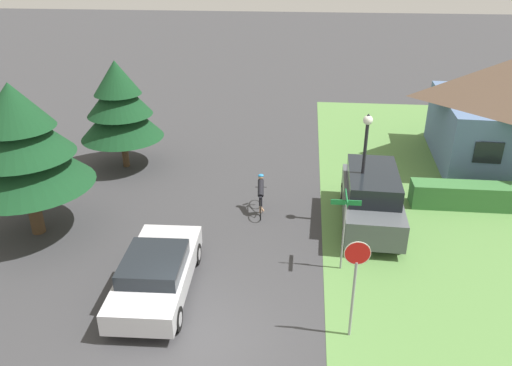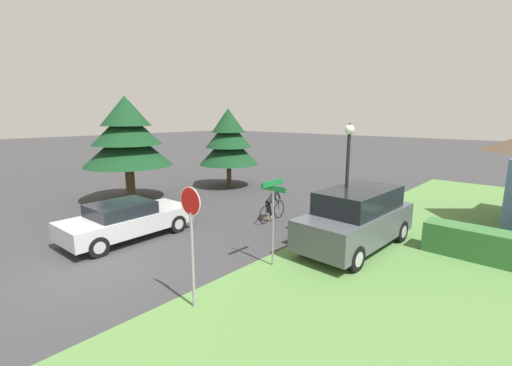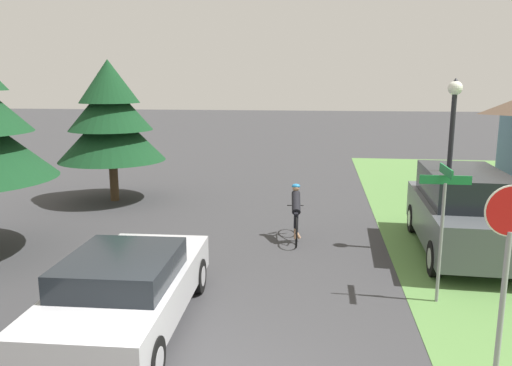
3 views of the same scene
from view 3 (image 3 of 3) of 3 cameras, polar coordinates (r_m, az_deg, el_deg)
The scene contains 7 objects.
sedan_left_lane at distance 8.65m, azimuth -14.56°, elevation -11.66°, with size 2.06×4.54×1.36m.
cyclist at distance 12.95m, azimuth 4.58°, elevation -3.56°, with size 0.44×1.81×1.47m.
parked_suv_right at distance 12.89m, azimuth 22.53°, elevation -3.03°, with size 2.13×4.84×2.00m.
stop_sign at distance 6.88m, azimuth 26.80°, elevation -7.33°, with size 0.65×0.07×2.84m.
street_lamp at distance 12.44m, azimuth 21.44°, elevation 4.89°, with size 0.32×0.32×4.14m.
street_name_sign at distance 9.63m, azimuth 20.61°, elevation -2.82°, with size 0.90×0.90×2.57m.
conifer_tall_far at distance 17.73m, azimuth -16.30°, elevation 7.15°, with size 3.60×3.60×4.81m.
Camera 3 is at (1.54, -5.43, 4.02)m, focal length 35.00 mm.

